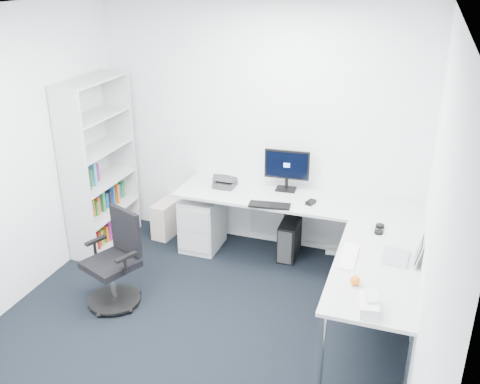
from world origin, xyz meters
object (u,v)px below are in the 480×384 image
(l_desk, at_px, (289,245))
(bookshelf, at_px, (99,165))
(monitor, at_px, (287,170))
(laptop, at_px, (397,246))
(task_chair, at_px, (110,262))

(l_desk, height_order, bookshelf, bookshelf)
(monitor, height_order, laptop, monitor)
(bookshelf, distance_m, monitor, 2.05)
(bookshelf, relative_size, task_chair, 2.07)
(monitor, bearing_deg, bookshelf, -170.65)
(l_desk, xyz_separation_m, monitor, (-0.17, 0.51, 0.61))
(l_desk, xyz_separation_m, laptop, (1.04, -0.58, 0.48))
(task_chair, xyz_separation_m, laptop, (2.49, 0.40, 0.40))
(l_desk, height_order, monitor, monitor)
(l_desk, xyz_separation_m, bookshelf, (-2.17, 0.05, 0.58))
(l_desk, bearing_deg, task_chair, -145.88)
(task_chair, bearing_deg, monitor, 71.78)
(l_desk, bearing_deg, monitor, 108.68)
(laptop, bearing_deg, l_desk, 153.29)
(laptop, bearing_deg, task_chair, -168.36)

